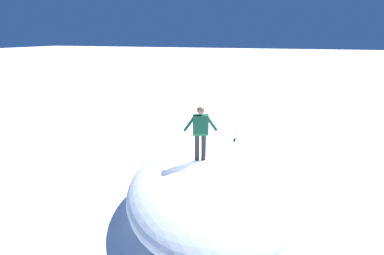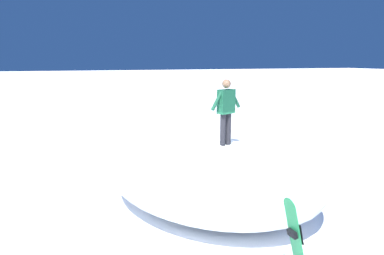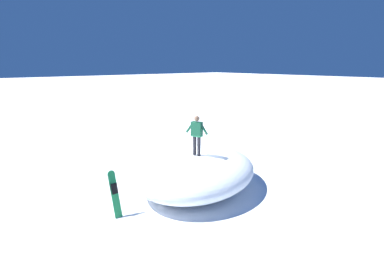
# 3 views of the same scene
# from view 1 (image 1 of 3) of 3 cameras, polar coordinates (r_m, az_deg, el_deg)

# --- Properties ---
(ground) EXTENTS (240.00, 240.00, 0.00)m
(ground) POSITION_cam_1_polar(r_m,az_deg,el_deg) (9.12, 3.38, -16.60)
(ground) COLOR white
(snow_mound) EXTENTS (6.80, 7.56, 1.64)m
(snow_mound) POSITION_cam_1_polar(r_m,az_deg,el_deg) (8.56, 3.37, -12.63)
(snow_mound) COLOR white
(snow_mound) RESTS_ON ground
(snowboarder_standing) EXTENTS (0.98, 0.43, 1.67)m
(snowboarder_standing) POSITION_cam_1_polar(r_m,az_deg,el_deg) (8.11, 1.77, -0.52)
(snowboarder_standing) COLOR black
(snowboarder_standing) RESTS_ON snow_mound
(snowboard_primary_upright) EXTENTS (0.46, 0.31, 1.67)m
(snowboard_primary_upright) POSITION_cam_1_polar(r_m,az_deg,el_deg) (11.88, 8.39, -3.35)
(snowboard_primary_upright) COLOR #1E8C47
(snowboard_primary_upright) RESTS_ON ground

